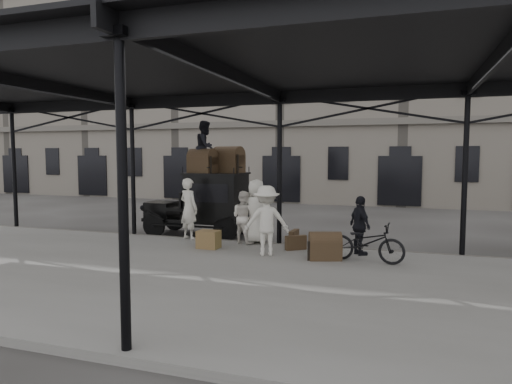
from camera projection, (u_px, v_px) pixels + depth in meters
ground at (258, 263)px, 11.71m from camera, size 120.00×120.00×0.00m
platform at (230, 281)px, 9.81m from camera, size 28.00×8.00×0.15m
canopy at (233, 70)px, 9.70m from camera, size 22.50×9.00×4.74m
building_frontage at (349, 86)px, 28.15m from camera, size 64.00×8.00×14.00m
taxi at (208, 201)px, 15.47m from camera, size 3.65×1.55×2.18m
porter_left at (189, 209)px, 14.22m from camera, size 0.82×0.69×1.91m
porter_midleft at (244, 217)px, 13.55m from camera, size 0.91×0.81×1.56m
porter_centre at (256, 211)px, 13.53m from camera, size 1.11×0.98×1.91m
porter_official at (360, 226)px, 11.97m from camera, size 0.84×0.97×1.56m
porter_right at (266, 220)px, 11.93m from camera, size 1.35×1.05×1.83m
bicycle at (366, 242)px, 11.19m from camera, size 1.94×0.88×0.99m
porter_roof at (206, 147)px, 15.23m from camera, size 0.66×0.85×1.73m
steamer_trunk_roof_near at (202, 163)px, 15.15m from camera, size 1.01×0.75×0.67m
steamer_trunk_roof_far at (228, 162)px, 15.34m from camera, size 1.13×0.86×0.73m
steamer_trunk_platform at (325, 248)px, 11.49m from camera, size 0.91×0.71×0.59m
wicker_hamper at (209, 239)px, 12.86m from camera, size 0.61×0.46×0.50m
suitcase_upright at (294, 238)px, 13.22m from camera, size 0.17×0.61×0.45m
suitcase_flat at (296, 243)px, 12.64m from camera, size 0.58×0.47×0.40m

